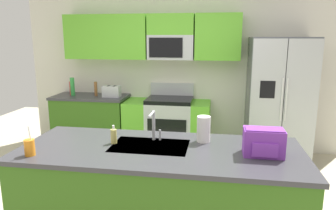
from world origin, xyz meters
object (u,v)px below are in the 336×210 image
Objects in this scene: refrigerator at (278,101)px; paper_towel_roll at (204,129)px; pepper_mill at (96,89)px; drink_cup_orange at (30,147)px; toaster at (112,91)px; range_oven at (167,126)px; sink_faucet at (154,123)px; bottle_red at (72,88)px; soap_dispenser at (114,136)px; bottle_green at (72,87)px; backpack at (264,142)px.

refrigerator is 2.22m from paper_towel_roll.
drink_cup_orange is (0.48, -2.62, -0.05)m from pepper_mill.
range_oven is at bearing 3.32° from toaster.
sink_faucet is 0.46m from paper_towel_roll.
refrigerator is 3.30m from bottle_red.
sink_faucet is 0.38m from soap_dispenser.
sink_faucet is at bearing 20.73° from soap_dispenser.
bottle_green is 0.93× the size of backpack.
soap_dispenser is (-0.13, -2.22, 0.53)m from range_oven.
refrigerator reaches higher than drink_cup_orange.
bottle_red is 0.91× the size of drink_cup_orange.
bottle_red is at bearing 131.21° from sink_faucet.
bottle_red is at bearing 109.05° from drink_cup_orange.
pepper_mill is 0.82× the size of sink_faucet.
refrigerator reaches higher than sink_faucet.
bottle_green is 2.74m from drink_cup_orange.
range_oven is at bearing 177.55° from refrigerator.
bottle_red is (-1.61, -0.01, 0.57)m from range_oven.
soap_dispenser is at bearing -159.27° from sink_faucet.
bottle_red is 3.61m from backpack.
drink_cup_orange is (0.90, -2.61, -0.05)m from bottle_red.
refrigerator is 2.59m from toaster.
bottle_green is at bearing -42.71° from bottle_red.
bottle_red is 2.77m from sink_faucet.
bottle_red is (-0.71, 0.04, 0.02)m from toaster.
backpack is (2.37, -2.31, 0.00)m from pepper_mill.
soap_dispenser is (0.77, -2.17, -0.02)m from toaster.
soap_dispenser is (-0.34, -0.13, -0.10)m from sink_faucet.
bottle_red is at bearing -179.15° from pepper_mill.
sink_faucet reaches higher than paper_towel_roll.
paper_towel_roll reaches higher than pepper_mill.
refrigerator reaches higher than backpack.
backpack is at bearing -28.23° from paper_towel_roll.
sink_faucet is (1.12, -2.04, 0.08)m from toaster.
refrigerator reaches higher than pepper_mill.
drink_cup_orange is (-2.39, -2.55, 0.04)m from refrigerator.
paper_towel_roll is at bearing 151.77° from backpack.
range_oven is 1.32m from pepper_mill.
sink_faucet is (1.41, -2.09, 0.05)m from pepper_mill.
bottle_green is 1.23× the size of paper_towel_roll.
drink_cup_orange is (0.88, -2.59, -0.08)m from bottle_green.
soap_dispenser is 0.71× the size of paper_towel_roll.
drink_cup_orange reaches higher than soap_dispenser.
pepper_mill reaches higher than bottle_red.
pepper_mill is (-1.19, -0.00, 0.57)m from range_oven.
refrigerator is at bearing 49.85° from soap_dispenser.
drink_cup_orange is at bearing -133.20° from refrigerator.
bottle_green is at bearing 179.28° from refrigerator.
bottle_green reaches higher than drink_cup_orange.
bottle_red is (-0.42, -0.01, -0.00)m from pepper_mill.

